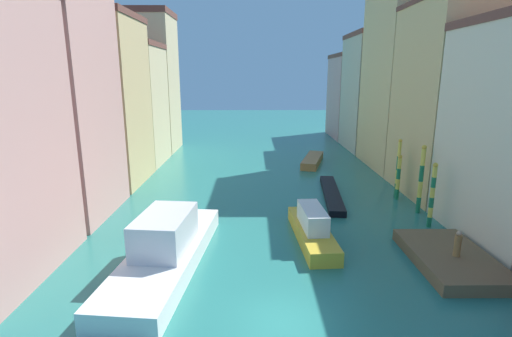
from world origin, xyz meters
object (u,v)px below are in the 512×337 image
Objects in this scene: motorboat_0 at (313,160)px; motorboat_1 at (312,228)px; waterfront_dock at (450,258)px; person_on_dock at (458,245)px; mooring_pole_1 at (421,179)px; gondola_black at (331,194)px; mooring_pole_3 at (398,168)px; mooring_pole_0 at (432,195)px; vaporetto_white at (166,248)px; mooring_pole_2 at (398,177)px.

motorboat_0 is 21.77m from motorboat_1.
motorboat_0 is at bearing 81.42° from motorboat_1.
waterfront_dock is 4.68× the size of person_on_dock.
mooring_pole_1 is 10.19m from motorboat_1.
mooring_pole_1 is 7.39m from gondola_black.
gondola_black is 1.31× the size of motorboat_0.
mooring_pole_1 is 1.04× the size of mooring_pole_3.
mooring_pole_0 reaches higher than person_on_dock.
motorboat_0 reaches higher than gondola_black.
vaporetto_white is (-15.60, 0.29, -0.32)m from person_on_dock.
person_on_dock is at bearing -81.05° from motorboat_0.
motorboat_0 is at bearing 104.69° from mooring_pole_0.
vaporetto_white is at bearing -179.67° from waterfront_dock.
vaporetto_white reaches higher than motorboat_1.
vaporetto_white is 16.73m from gondola_black.
vaporetto_white reaches higher than gondola_black.
gondola_black is at bearing 47.08° from vaporetto_white.
person_on_dock is 12.56m from mooring_pole_3.
motorboat_0 is 1.01× the size of motorboat_1.
mooring_pole_0 is 0.87× the size of mooring_pole_1.
mooring_pole_3 reaches higher than vaporetto_white.
vaporetto_white is (-16.70, -11.52, -0.94)m from mooring_pole_2.
motorboat_1 is at bearing -133.82° from mooring_pole_3.
gondola_black is (-5.32, 0.72, -1.70)m from mooring_pole_2.
motorboat_0 is at bearing 88.81° from gondola_black.
vaporetto_white is (-15.52, -0.09, 0.68)m from waterfront_dock.
mooring_pole_0 is (1.13, 5.74, 0.97)m from person_on_dock.
vaporetto_white is (-17.13, -8.26, -1.64)m from mooring_pole_1.
mooring_pole_0 is 8.88m from gondola_black.
waterfront_dock is 0.53× the size of vaporetto_white.
person_on_dock is at bearing -77.35° from waterfront_dock.
vaporetto_white reaches higher than motorboat_0.
mooring_pole_0 is 6.71m from mooring_pole_3.
waterfront_dock is at bearing -95.90° from mooring_pole_2.
gondola_black is 12.63m from motorboat_0.
person_on_dock is 8.79m from mooring_pole_1.
motorboat_0 is at bearing 110.75° from mooring_pole_2.
person_on_dock is 0.38× the size of mooring_pole_2.
vaporetto_white reaches higher than waterfront_dock.
motorboat_1 is at bearing -98.58° from motorboat_0.
person_on_dock is 15.61m from vaporetto_white.
mooring_pole_0 is 0.36× the size of vaporetto_white.
person_on_dock is 13.27m from gondola_black.
vaporetto_white is (-16.84, -12.15, -1.53)m from mooring_pole_3.
person_on_dock is at bearing -95.29° from mooring_pole_2.
mooring_pole_2 is (1.18, 11.43, 1.62)m from waterfront_dock.
mooring_pole_0 is 6.08m from mooring_pole_2.
vaporetto_white is 1.23× the size of gondola_black.
waterfront_dock is 1.34× the size of mooring_pole_3.
motorboat_1 is (-7.21, 3.64, -0.55)m from person_on_dock.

